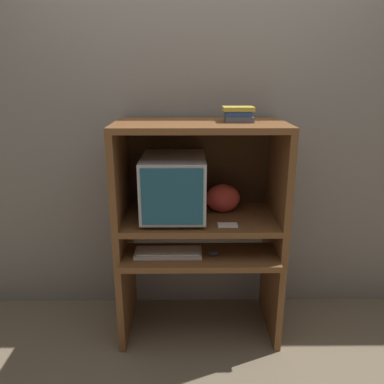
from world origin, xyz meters
name	(u,v)px	position (x,y,z in m)	size (l,w,h in m)	color
ground_plane	(200,352)	(0.00, 0.00, 0.00)	(12.00, 12.00, 0.00)	#756651
wall_back	(199,129)	(0.00, 0.60, 1.30)	(6.00, 0.06, 2.60)	gray
desk_base	(199,278)	(0.00, 0.22, 0.39)	(1.01, 0.58, 0.62)	brown
desk_monitor_shelf	(200,222)	(0.00, 0.27, 0.76)	(1.01, 0.54, 0.19)	brown
hutch_upper	(200,153)	(0.00, 0.30, 1.20)	(1.01, 0.54, 0.58)	brown
crt_monitor	(174,186)	(-0.16, 0.26, 1.00)	(0.38, 0.47, 0.38)	#B2B2B7
keyboard	(168,252)	(-0.19, 0.12, 0.63)	(0.40, 0.16, 0.03)	beige
mouse	(214,253)	(0.08, 0.10, 0.63)	(0.06, 0.04, 0.03)	#28282B
snack_bag	(223,198)	(0.15, 0.34, 0.90)	(0.22, 0.16, 0.18)	#BC382D
book_stack	(238,114)	(0.22, 0.27, 1.43)	(0.18, 0.14, 0.09)	#4C4C51
paper_card	(228,225)	(0.16, 0.11, 0.81)	(0.12, 0.08, 0.00)	white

